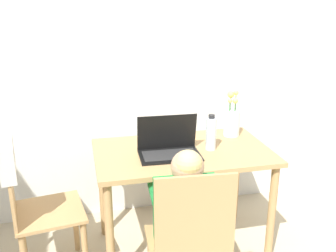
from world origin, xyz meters
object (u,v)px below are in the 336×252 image
(person_seated, at_px, (185,210))
(water_bottle, at_px, (211,133))
(chair_occupied, at_px, (189,246))
(chair_spare, at_px, (24,187))
(flower_vase, at_px, (232,121))
(laptop, at_px, (169,145))

(person_seated, xyz_separation_m, water_bottle, (0.30, 0.48, 0.23))
(chair_occupied, xyz_separation_m, chair_spare, (-0.83, 0.55, 0.15))
(person_seated, height_order, flower_vase, flower_vase)
(chair_spare, distance_m, person_seated, 0.95)
(flower_vase, xyz_separation_m, water_bottle, (-0.23, -0.22, 0.00))
(chair_spare, height_order, water_bottle, water_bottle)
(chair_occupied, height_order, laptop, laptop)
(laptop, xyz_separation_m, water_bottle, (0.28, 0.01, 0.05))
(chair_spare, distance_m, water_bottle, 1.17)
(person_seated, xyz_separation_m, laptop, (0.02, 0.47, 0.18))
(chair_occupied, height_order, chair_spare, chair_spare)
(water_bottle, bearing_deg, laptop, -177.36)
(chair_spare, bearing_deg, laptop, -96.42)
(laptop, distance_m, flower_vase, 0.56)
(chair_occupied, xyz_separation_m, water_bottle, (0.31, 0.61, 0.37))
(flower_vase, height_order, water_bottle, flower_vase)
(chair_occupied, relative_size, laptop, 2.40)
(laptop, height_order, water_bottle, laptop)
(person_seated, height_order, laptop, laptop)
(person_seated, distance_m, water_bottle, 0.61)
(person_seated, relative_size, laptop, 2.52)
(chair_spare, xyz_separation_m, person_seated, (0.84, -0.43, -0.01))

